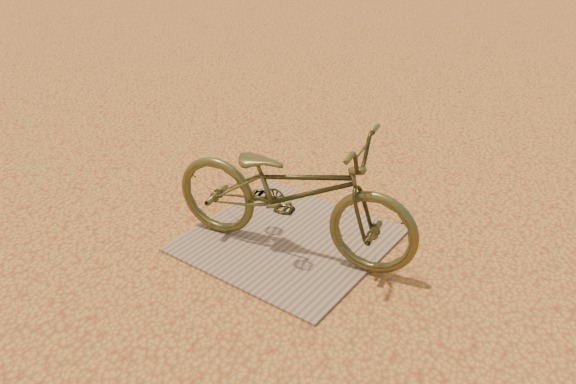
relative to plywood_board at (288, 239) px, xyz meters
The scene contains 3 objects.
ground 0.49m from the plywood_board, 87.92° to the left, with size 120.00×120.00×0.00m, color gold.
plywood_board is the anchor object (origin of this frame).
bicycle 0.50m from the plywood_board, 43.66° to the right, with size 0.62×1.79×0.94m, color #484621.
Camera 1 is at (2.02, -3.29, 2.32)m, focal length 35.00 mm.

